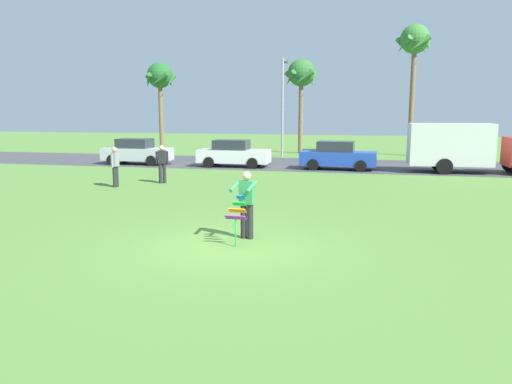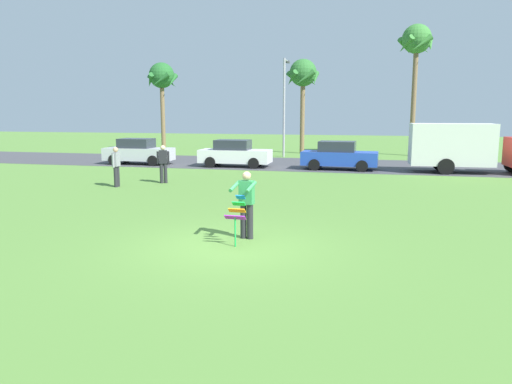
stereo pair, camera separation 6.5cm
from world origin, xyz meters
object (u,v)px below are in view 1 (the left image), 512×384
object	(u,v)px
palm_tree_left_near	(160,79)
palm_tree_right_near	(301,76)
person_walker_near	(115,166)
parked_car_white	(233,154)
person_kite_flyer	(247,202)
kite_held	(237,212)
streetlight_pole	(283,101)
parked_car_blue	(338,156)
parked_truck_red_cab	(466,147)
parked_car_silver	(137,152)
person_walker_far	(162,163)
palm_tree_centre_far	(415,45)

from	to	relation	value
palm_tree_left_near	palm_tree_right_near	size ratio (longest dim) A/B	1.00
person_walker_near	parked_car_white	bearing A→B (deg)	72.66
person_walker_near	palm_tree_left_near	bearing A→B (deg)	108.74
person_kite_flyer	parked_car_white	xyz separation A→B (m)	(-4.96, 16.05, -0.18)
kite_held	parked_car_white	xyz separation A→B (m)	(-4.89, 16.67, -0.03)
kite_held	streetlight_pole	world-z (taller)	streetlight_pole
parked_car_blue	parked_truck_red_cab	xyz separation A→B (m)	(6.73, -0.00, 0.64)
parked_car_silver	streetlight_pole	world-z (taller)	streetlight_pole
parked_truck_red_cab	person_walker_far	size ratio (longest dim) A/B	3.91
parked_car_white	palm_tree_right_near	xyz separation A→B (m)	(2.44, 10.72, 5.19)
person_walker_near	person_walker_far	xyz separation A→B (m)	(1.49, 1.56, 0.00)
person_kite_flyer	parked_car_silver	size ratio (longest dim) A/B	0.41
person_kite_flyer	palm_tree_centre_far	bearing A→B (deg)	77.78
parked_car_silver	palm_tree_centre_far	distance (m)	21.26
palm_tree_left_near	kite_held	bearing A→B (deg)	-62.44
parked_truck_red_cab	palm_tree_left_near	size ratio (longest dim) A/B	0.93
parked_truck_red_cab	palm_tree_right_near	xyz separation A→B (m)	(-10.41, 10.72, 4.55)
palm_tree_left_near	palm_tree_right_near	world-z (taller)	palm_tree_left_near
palm_tree_centre_far	streetlight_pole	size ratio (longest dim) A/B	1.36
streetlight_pole	palm_tree_left_near	bearing A→B (deg)	162.83
parked_truck_red_cab	streetlight_pole	xyz separation A→B (m)	(-11.23, 7.33, 2.59)
parked_truck_red_cab	streetlight_pole	distance (m)	13.66
parked_car_blue	kite_held	bearing A→B (deg)	-94.21
parked_car_white	palm_tree_centre_far	xyz separation A→B (m)	(10.72, 10.54, 7.24)
parked_car_blue	person_walker_far	size ratio (longest dim) A/B	2.46
parked_car_blue	palm_tree_centre_far	xyz separation A→B (m)	(4.60, 10.54, 7.24)
kite_held	palm_tree_centre_far	size ratio (longest dim) A/B	0.13
parked_truck_red_cab	palm_tree_right_near	distance (m)	15.62
parked_truck_red_cab	palm_tree_centre_far	size ratio (longest dim) A/B	0.71
person_kite_flyer	person_walker_far	xyz separation A→B (m)	(-6.24, 8.75, -0.02)
parked_car_white	parked_car_blue	size ratio (longest dim) A/B	1.00
streetlight_pole	person_walker_near	distance (m)	17.05
parked_car_blue	palm_tree_left_near	distance (m)	19.59
kite_held	palm_tree_right_near	size ratio (longest dim) A/B	0.16
parked_truck_red_cab	palm_tree_right_near	world-z (taller)	palm_tree_right_near
palm_tree_centre_far	streetlight_pole	distance (m)	10.45
palm_tree_left_near	streetlight_pole	world-z (taller)	palm_tree_left_near
kite_held	parked_car_silver	bearing A→B (deg)	123.78
person_walker_far	parked_car_blue	bearing A→B (deg)	44.61
kite_held	parked_truck_red_cab	bearing A→B (deg)	64.50
kite_held	streetlight_pole	xyz separation A→B (m)	(-3.28, 24.01, 3.19)
parked_car_silver	palm_tree_centre_far	xyz separation A→B (m)	(16.98, 10.54, 7.24)
person_kite_flyer	palm_tree_left_near	world-z (taller)	palm_tree_left_near
person_walker_far	palm_tree_right_near	bearing A→B (deg)	78.35
palm_tree_right_near	person_walker_near	size ratio (longest dim) A/B	4.21
parked_car_white	palm_tree_right_near	world-z (taller)	palm_tree_right_near
kite_held	person_walker_far	xyz separation A→B (m)	(-6.17, 9.38, 0.12)
kite_held	streetlight_pole	distance (m)	24.44
parked_car_silver	parked_truck_red_cab	bearing A→B (deg)	0.00
streetlight_pole	parked_car_blue	bearing A→B (deg)	-58.45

